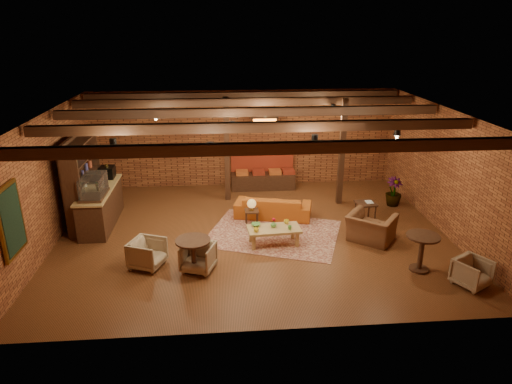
{
  "coord_description": "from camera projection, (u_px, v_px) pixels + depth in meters",
  "views": [
    {
      "loc": [
        -0.83,
        -10.83,
        5.24
      ],
      "look_at": [
        0.09,
        0.2,
        1.11
      ],
      "focal_mm": 32.0,
      "sensor_mm": 36.0,
      "label": 1
    }
  ],
  "objects": [
    {
      "name": "side_table_lamp",
      "position": [
        252.0,
        206.0,
        12.31
      ],
      "size": [
        0.37,
        0.37,
        0.77
      ],
      "rotation": [
        0.0,
        0.0,
        0.01
      ],
      "color": "black",
      "rests_on": "floor"
    },
    {
      "name": "rug",
      "position": [
        274.0,
        233.0,
        12.04
      ],
      "size": [
        3.96,
        3.49,
        0.01
      ],
      "primitive_type": "cube",
      "rotation": [
        0.0,
        0.0,
        -0.35
      ],
      "color": "maroon",
      "rests_on": "floor"
    },
    {
      "name": "service_sign",
      "position": [
        265.0,
        122.0,
        14.13
      ],
      "size": [
        0.86,
        0.06,
        0.3
      ],
      "primitive_type": "cube",
      "color": "orange",
      "rests_on": "ceiling"
    },
    {
      "name": "post_right",
      "position": [
        342.0,
        153.0,
        13.53
      ],
      "size": [
        0.16,
        0.16,
        3.2
      ],
      "primitive_type": "cube",
      "color": "black",
      "rests_on": "ground"
    },
    {
      "name": "shelving_hutch",
      "position": [
        84.0,
        182.0,
        12.26
      ],
      "size": [
        0.52,
        2.0,
        2.4
      ],
      "primitive_type": null,
      "color": "black",
      "rests_on": "ground"
    },
    {
      "name": "armchair_right",
      "position": [
        371.0,
        223.0,
        11.5
      ],
      "size": [
        1.3,
        1.24,
        0.96
      ],
      "primitive_type": "imported",
      "rotation": [
        0.0,
        0.0,
        2.48
      ],
      "color": "brown",
      "rests_on": "floor"
    },
    {
      "name": "floor",
      "position": [
        253.0,
        234.0,
        12.01
      ],
      "size": [
        10.0,
        10.0,
        0.0
      ],
      "primitive_type": "plane",
      "color": "#3B240E",
      "rests_on": "ground"
    },
    {
      "name": "round_table_right",
      "position": [
        422.0,
        247.0,
        10.09
      ],
      "size": [
        0.73,
        0.73,
        0.86
      ],
      "color": "black",
      "rests_on": "floor"
    },
    {
      "name": "coffee_table",
      "position": [
        273.0,
        230.0,
        11.33
      ],
      "size": [
        1.35,
        0.75,
        0.7
      ],
      "rotation": [
        0.0,
        0.0,
        0.08
      ],
      "color": "#AA864F",
      "rests_on": "floor"
    },
    {
      "name": "service_counter",
      "position": [
        100.0,
        197.0,
        12.34
      ],
      "size": [
        0.8,
        2.5,
        1.6
      ],
      "primitive_type": null,
      "color": "black",
      "rests_on": "ground"
    },
    {
      "name": "ceiling",
      "position": [
        253.0,
        113.0,
        10.89
      ],
      "size": [
        10.0,
        8.0,
        0.02
      ],
      "primitive_type": "cube",
      "color": "black",
      "rests_on": "wall_back"
    },
    {
      "name": "banquette",
      "position": [
        263.0,
        174.0,
        15.19
      ],
      "size": [
        2.1,
        0.7,
        1.0
      ],
      "primitive_type": null,
      "color": "maroon",
      "rests_on": "ground"
    },
    {
      "name": "side_table_book",
      "position": [
        366.0,
        204.0,
        12.59
      ],
      "size": [
        0.57,
        0.57,
        0.59
      ],
      "rotation": [
        0.0,
        0.0,
        0.11
      ],
      "color": "black",
      "rests_on": "floor"
    },
    {
      "name": "wall_front",
      "position": [
        271.0,
        251.0,
        7.71
      ],
      "size": [
        10.0,
        0.02,
        3.2
      ],
      "primitive_type": "cube",
      "color": "brown",
      "rests_on": "ground"
    },
    {
      "name": "wall_right",
      "position": [
        445.0,
        172.0,
        11.84
      ],
      "size": [
        0.02,
        8.0,
        3.2
      ],
      "primitive_type": "cube",
      "color": "brown",
      "rests_on": "ground"
    },
    {
      "name": "sofa",
      "position": [
        273.0,
        206.0,
        12.99
      ],
      "size": [
        2.28,
        1.33,
        0.62
      ],
      "primitive_type": "imported",
      "rotation": [
        0.0,
        0.0,
        2.89
      ],
      "color": "#A34C16",
      "rests_on": "floor"
    },
    {
      "name": "wall_back",
      "position": [
        244.0,
        139.0,
        15.18
      ],
      "size": [
        10.0,
        0.02,
        3.2
      ],
      "primitive_type": "cube",
      "color": "brown",
      "rests_on": "ground"
    },
    {
      "name": "wall_left",
      "position": [
        48.0,
        182.0,
        11.06
      ],
      "size": [
        0.02,
        8.0,
        3.2
      ],
      "primitive_type": "cube",
      "color": "brown",
      "rests_on": "ground"
    },
    {
      "name": "armchair_b",
      "position": [
        198.0,
        256.0,
        10.16
      ],
      "size": [
        0.85,
        0.83,
        0.7
      ],
      "primitive_type": "imported",
      "rotation": [
        0.0,
        0.0,
        -0.33
      ],
      "color": "beige",
      "rests_on": "floor"
    },
    {
      "name": "ceiling_spotlights",
      "position": [
        253.0,
        127.0,
        11.01
      ],
      "size": [
        6.4,
        4.4,
        0.28
      ],
      "primitive_type": null,
      "color": "black",
      "rests_on": "ceiling"
    },
    {
      "name": "armchair_a",
      "position": [
        147.0,
        252.0,
        10.31
      ],
      "size": [
        0.87,
        0.89,
        0.72
      ],
      "primitive_type": "imported",
      "rotation": [
        0.0,
        0.0,
        1.19
      ],
      "color": "beige",
      "rests_on": "floor"
    },
    {
      "name": "ceiling_beams",
      "position": [
        253.0,
        118.0,
        10.93
      ],
      "size": [
        9.8,
        6.4,
        0.22
      ],
      "primitive_type": null,
      "color": "black",
      "rests_on": "ceiling"
    },
    {
      "name": "plant_tall",
      "position": [
        397.0,
        164.0,
        13.46
      ],
      "size": [
        1.77,
        1.77,
        2.62
      ],
      "primitive_type": "imported",
      "rotation": [
        0.0,
        0.0,
        0.23
      ],
      "color": "#4C7F4C",
      "rests_on": "floor"
    },
    {
      "name": "ceiling_pipe",
      "position": [
        249.0,
        115.0,
        12.5
      ],
      "size": [
        9.6,
        0.12,
        0.12
      ],
      "primitive_type": "cylinder",
      "rotation": [
        0.0,
        1.57,
        0.0
      ],
      "color": "black",
      "rests_on": "ceiling"
    },
    {
      "name": "post_left",
      "position": [
        227.0,
        150.0,
        13.83
      ],
      "size": [
        0.16,
        0.16,
        3.2
      ],
      "primitive_type": "cube",
      "color": "black",
      "rests_on": "ground"
    },
    {
      "name": "plant_counter",
      "position": [
        103.0,
        180.0,
        12.39
      ],
      "size": [
        0.35,
        0.39,
        0.3
      ],
      "primitive_type": "imported",
      "color": "#337F33",
      "rests_on": "service_counter"
    },
    {
      "name": "round_table_left",
      "position": [
        193.0,
        250.0,
        10.0
      ],
      "size": [
        0.77,
        0.77,
        0.8
      ],
      "color": "black",
      "rests_on": "floor"
    },
    {
      "name": "chalkboard_menu",
      "position": [
        11.0,
        221.0,
        8.92
      ],
      "size": [
        0.08,
        0.96,
        1.46
      ],
      "primitive_type": "cube",
      "color": "black",
      "rests_on": "wall_left"
    },
    {
      "name": "armchair_far",
      "position": [
        472.0,
        271.0,
        9.57
      ],
      "size": [
        0.86,
        0.85,
        0.67
      ],
      "primitive_type": "imported",
      "rotation": [
        0.0,
        0.0,
        0.51
      ],
      "color": "beige",
      "rests_on": "floor"
    }
  ]
}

